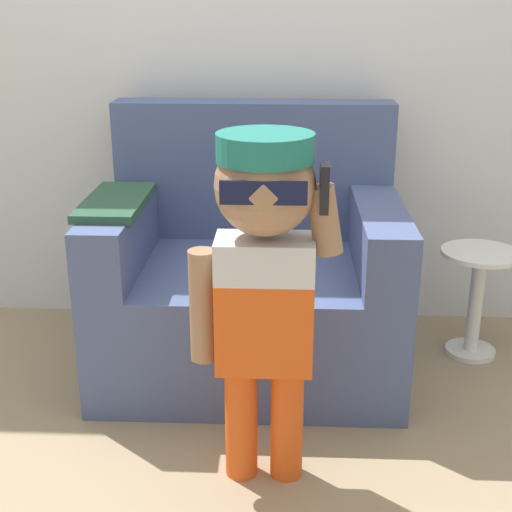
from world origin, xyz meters
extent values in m
plane|color=#998466|center=(0.00, 0.00, 0.00)|extent=(10.00, 10.00, 0.00)
cube|color=silver|center=(0.00, 0.70, 1.30)|extent=(10.00, 0.05, 2.60)
cube|color=#475684|center=(0.10, 0.17, 0.22)|extent=(1.14, 0.86, 0.45)
cube|color=#475684|center=(0.10, 0.51, 0.73)|extent=(1.14, 0.17, 0.56)
cube|color=#475684|center=(-0.38, 0.08, 0.57)|extent=(0.17, 0.69, 0.24)
cube|color=#475684|center=(0.58, 0.08, 0.57)|extent=(0.17, 0.69, 0.24)
cube|color=#284C38|center=(-0.38, 0.08, 0.70)|extent=(0.21, 0.47, 0.03)
cylinder|color=#E05119|center=(0.11, -0.53, 0.19)|extent=(0.10, 0.10, 0.38)
cylinder|color=#E05119|center=(0.25, -0.53, 0.19)|extent=(0.10, 0.10, 0.38)
cube|color=#E05119|center=(0.18, -0.53, 0.52)|extent=(0.28, 0.16, 0.28)
cube|color=silver|center=(0.18, -0.53, 0.72)|extent=(0.28, 0.16, 0.12)
sphere|color=#997051|center=(0.18, -0.53, 0.92)|extent=(0.28, 0.28, 0.28)
cylinder|color=#1E7066|center=(0.18, -0.53, 1.03)|extent=(0.26, 0.26, 0.08)
cube|color=#1E7066|center=(0.18, -0.40, 1.00)|extent=(0.16, 0.13, 0.01)
cube|color=#0F1433|center=(0.18, -0.65, 0.94)|extent=(0.22, 0.01, 0.06)
cylinder|color=#997051|center=(0.00, -0.53, 0.57)|extent=(0.08, 0.08, 0.34)
cylinder|color=#997051|center=(0.34, -0.53, 0.83)|extent=(0.11, 0.08, 0.20)
cube|color=black|center=(0.33, -0.55, 0.92)|extent=(0.02, 0.07, 0.13)
cylinder|color=white|center=(1.01, 0.31, 0.01)|extent=(0.20, 0.20, 0.02)
cylinder|color=white|center=(1.01, 0.31, 0.22)|extent=(0.06, 0.06, 0.43)
cylinder|color=white|center=(1.01, 0.31, 0.44)|extent=(0.31, 0.31, 0.02)
camera|label=1|loc=(0.24, -2.39, 1.40)|focal=50.00mm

